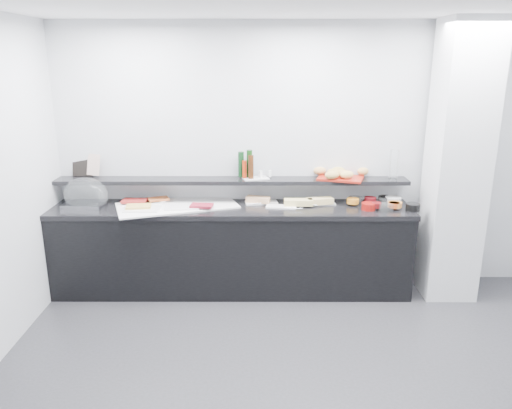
{
  "coord_description": "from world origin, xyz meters",
  "views": [
    {
      "loc": [
        -0.44,
        -3.1,
        2.33
      ],
      "look_at": [
        -0.45,
        1.45,
        1.0
      ],
      "focal_mm": 35.0,
      "sensor_mm": 36.0,
      "label": 1
    }
  ],
  "objects_px": {
    "framed_print": "(83,164)",
    "condiment_tray": "(256,178)",
    "sandwich_plate_mid": "(281,207)",
    "bread_tray": "(340,178)",
    "carafe": "(394,165)",
    "cloche_base": "(84,205)"
  },
  "relations": [
    {
      "from": "bread_tray",
      "to": "carafe",
      "type": "xyz_separation_m",
      "value": [
        0.54,
        -0.0,
        0.14
      ]
    },
    {
      "from": "bread_tray",
      "to": "framed_print",
      "type": "bearing_deg",
      "value": -165.0
    },
    {
      "from": "framed_print",
      "to": "carafe",
      "type": "relative_size",
      "value": 0.87
    },
    {
      "from": "condiment_tray",
      "to": "bread_tray",
      "type": "relative_size",
      "value": 0.58
    },
    {
      "from": "framed_print",
      "to": "condiment_tray",
      "type": "xyz_separation_m",
      "value": [
        1.81,
        -0.13,
        -0.12
      ]
    },
    {
      "from": "framed_print",
      "to": "condiment_tray",
      "type": "distance_m",
      "value": 1.82
    },
    {
      "from": "cloche_base",
      "to": "condiment_tray",
      "type": "relative_size",
      "value": 1.54
    },
    {
      "from": "cloche_base",
      "to": "bread_tray",
      "type": "relative_size",
      "value": 0.89
    },
    {
      "from": "cloche_base",
      "to": "bread_tray",
      "type": "xyz_separation_m",
      "value": [
        2.59,
        0.16,
        0.24
      ]
    },
    {
      "from": "bread_tray",
      "to": "carafe",
      "type": "relative_size",
      "value": 1.48
    },
    {
      "from": "sandwich_plate_mid",
      "to": "condiment_tray",
      "type": "xyz_separation_m",
      "value": [
        -0.26,
        0.19,
        0.25
      ]
    },
    {
      "from": "sandwich_plate_mid",
      "to": "bread_tray",
      "type": "bearing_deg",
      "value": 24.22
    },
    {
      "from": "framed_print",
      "to": "condiment_tray",
      "type": "height_order",
      "value": "framed_print"
    },
    {
      "from": "cloche_base",
      "to": "framed_print",
      "type": "bearing_deg",
      "value": 109.14
    },
    {
      "from": "cloche_base",
      "to": "condiment_tray",
      "type": "height_order",
      "value": "condiment_tray"
    },
    {
      "from": "sandwich_plate_mid",
      "to": "framed_print",
      "type": "xyz_separation_m",
      "value": [
        -2.06,
        0.32,
        0.37
      ]
    },
    {
      "from": "sandwich_plate_mid",
      "to": "framed_print",
      "type": "bearing_deg",
      "value": 178.72
    },
    {
      "from": "framed_print",
      "to": "bread_tray",
      "type": "bearing_deg",
      "value": -0.63
    },
    {
      "from": "condiment_tray",
      "to": "carafe",
      "type": "bearing_deg",
      "value": -16.46
    },
    {
      "from": "carafe",
      "to": "condiment_tray",
      "type": "bearing_deg",
      "value": 179.83
    },
    {
      "from": "carafe",
      "to": "cloche_base",
      "type": "bearing_deg",
      "value": -177.2
    },
    {
      "from": "sandwich_plate_mid",
      "to": "bread_tray",
      "type": "height_order",
      "value": "bread_tray"
    }
  ]
}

